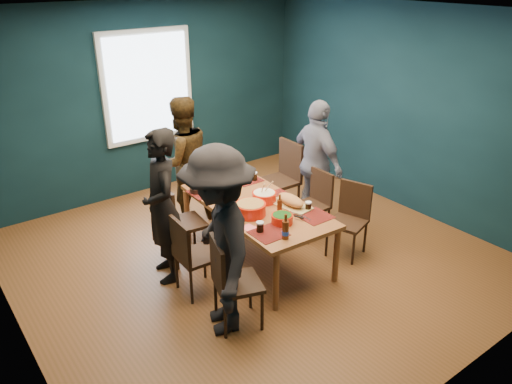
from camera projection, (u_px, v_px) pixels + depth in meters
room at (238, 139)px, 5.45m from camera, size 5.01×5.01×2.71m
dining_table at (257, 209)px, 5.52m from camera, size 1.01×1.90×0.71m
chair_left_far at (177, 218)px, 5.54m from camera, size 0.47×0.47×0.93m
chair_left_mid at (190, 251)px, 4.98m from camera, size 0.40×0.40×0.86m
chair_left_near at (229, 277)px, 4.52m from camera, size 0.52×0.52×0.91m
chair_right_far at (284, 173)px, 6.61m from camera, size 0.46×0.46×1.01m
chair_right_mid at (316, 199)px, 6.13m from camera, size 0.38×0.38×0.83m
chair_right_near at (351, 213)px, 5.73m from camera, size 0.49×0.49×0.86m
person_far_left at (162, 207)px, 5.14m from camera, size 0.54×0.69×1.67m
person_back at (182, 161)px, 6.32m from camera, size 0.83×0.66×1.66m
person_right at (317, 163)px, 6.31m from camera, size 0.49×0.99×1.62m
person_near_left at (219, 243)px, 4.36m from camera, size 1.05×1.32×1.78m
bowl_salad at (250, 209)px, 5.22m from camera, size 0.33×0.33×0.14m
bowl_dumpling at (264, 196)px, 5.52m from camera, size 0.27×0.27×0.25m
bowl_herbs at (282, 218)px, 5.06m from camera, size 0.22×0.22×0.10m
cutting_board at (291, 201)px, 5.41m from camera, size 0.32×0.59×0.13m
small_bowl at (197, 190)px, 5.75m from camera, size 0.15×0.15×0.06m
beer_bottle_a at (285, 230)px, 4.76m from camera, size 0.07×0.07×0.26m
beer_bottle_b at (280, 206)px, 5.25m from camera, size 0.05×0.05×0.21m
cola_glass_a at (260, 226)px, 4.89m from camera, size 0.08×0.08×0.11m
cola_glass_b at (308, 206)px, 5.33m from camera, size 0.07×0.07×0.10m
cola_glass_c at (254, 176)px, 6.06m from camera, size 0.08×0.08×0.11m
cola_glass_d at (219, 204)px, 5.33m from camera, size 0.08×0.08×0.11m
napkin_a at (274, 194)px, 5.73m from camera, size 0.19×0.19×0.00m
napkin_b at (248, 228)px, 4.99m from camera, size 0.14×0.14×0.00m
napkin_c at (321, 217)px, 5.19m from camera, size 0.19×0.19×0.00m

